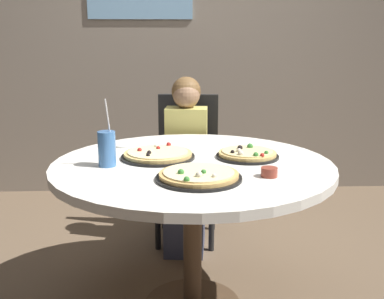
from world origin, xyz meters
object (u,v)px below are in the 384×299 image
at_px(soda_cup, 107,149).
at_px(sauce_bowl, 269,172).
at_px(chair_wooden, 187,159).
at_px(pizza_veggie, 199,176).
at_px(diner_child, 186,173).
at_px(dining_table, 193,180).
at_px(pizza_cheese, 247,154).
at_px(plate_small, 127,144).
at_px(pizza_pepperoni, 158,155).

distance_m(soda_cup, sauce_bowl, 0.73).
height_order(chair_wooden, pizza_veggie, chair_wooden).
relative_size(diner_child, sauce_bowl, 15.46).
relative_size(dining_table, pizza_cheese, 4.32).
relative_size(dining_table, pizza_veggie, 3.68).
relative_size(sauce_bowl, plate_small, 0.39).
height_order(chair_wooden, plate_small, chair_wooden).
height_order(diner_child, pizza_cheese, diner_child).
xyz_separation_m(chair_wooden, soda_cup, (-0.40, -0.96, 0.30)).
relative_size(soda_cup, plate_small, 1.71).
bearing_deg(plate_small, diner_child, 45.86).
height_order(pizza_cheese, soda_cup, soda_cup).
height_order(dining_table, pizza_veggie, pizza_veggie).
bearing_deg(plate_small, sauce_bowl, -44.24).
bearing_deg(chair_wooden, dining_table, -90.62).
height_order(chair_wooden, pizza_pepperoni, chair_wooden).
distance_m(diner_child, pizza_cheese, 0.76).
bearing_deg(sauce_bowl, pizza_pepperoni, 144.53).
relative_size(pizza_veggie, plate_small, 1.99).
bearing_deg(soda_cup, pizza_pepperoni, 31.01).
bearing_deg(sauce_bowl, pizza_cheese, 96.80).
relative_size(pizza_veggie, soda_cup, 1.16).
xyz_separation_m(dining_table, pizza_cheese, (0.27, 0.08, 0.10)).
bearing_deg(diner_child, soda_cup, -116.18).
bearing_deg(diner_child, pizza_veggie, -88.83).
relative_size(diner_child, plate_small, 6.01).
distance_m(chair_wooden, diner_child, 0.19).
xyz_separation_m(diner_child, soda_cup, (-0.38, -0.77, 0.35)).
bearing_deg(pizza_veggie, soda_cup, 150.41).
relative_size(chair_wooden, pizza_cheese, 3.13).
relative_size(pizza_pepperoni, soda_cup, 1.16).
bearing_deg(pizza_cheese, chair_wooden, 107.43).
xyz_separation_m(pizza_cheese, soda_cup, (-0.66, -0.12, 0.06)).
relative_size(pizza_cheese, sauce_bowl, 4.34).
xyz_separation_m(chair_wooden, pizza_cheese, (0.26, -0.83, 0.24)).
relative_size(chair_wooden, soda_cup, 3.09).
bearing_deg(pizza_pepperoni, diner_child, 76.33).
distance_m(pizza_veggie, sauce_bowl, 0.30).
bearing_deg(dining_table, chair_wooden, 89.38).
bearing_deg(pizza_cheese, diner_child, 113.24).
bearing_deg(pizza_cheese, pizza_pepperoni, 178.54).
relative_size(pizza_veggie, sauce_bowl, 5.10).
bearing_deg(sauce_bowl, plate_small, 135.76).
bearing_deg(dining_table, pizza_cheese, 16.20).
distance_m(sauce_bowl, plate_small, 0.91).
relative_size(diner_child, soda_cup, 3.52).
bearing_deg(plate_small, pizza_pepperoni, -59.12).
bearing_deg(pizza_veggie, pizza_pepperoni, 115.84).
xyz_separation_m(pizza_veggie, plate_small, (-0.35, 0.66, -0.01)).
xyz_separation_m(soda_cup, plate_small, (0.05, 0.43, -0.08)).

